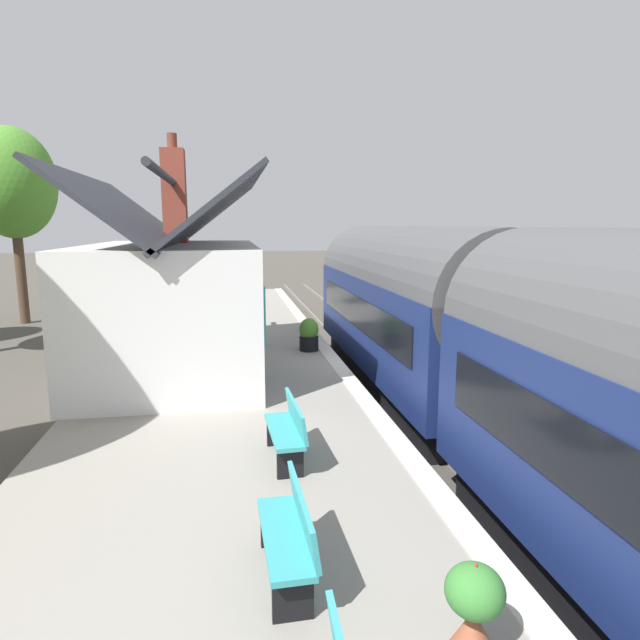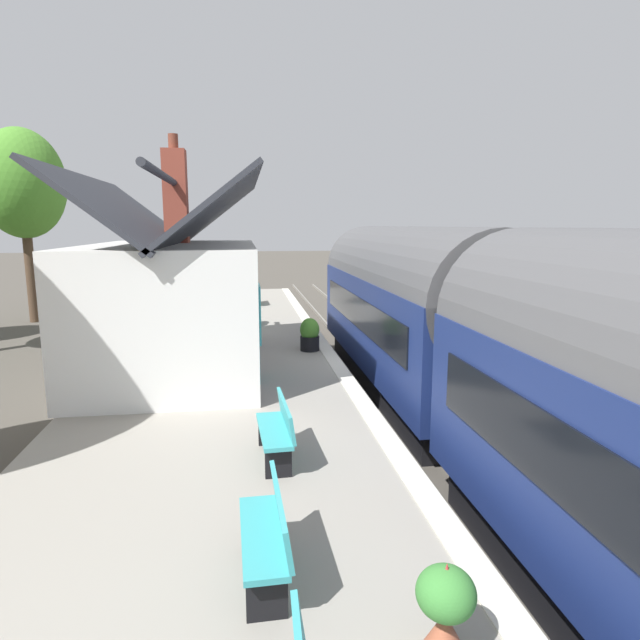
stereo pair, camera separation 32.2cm
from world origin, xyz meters
The scene contains 17 objects.
ground_plane centered at (0.00, 0.00, 0.00)m, with size 160.00×160.00×0.00m, color #4C473F.
platform centered at (0.00, 3.88, 0.50)m, with size 32.00×5.77×1.00m, color gray.
platform_edge_coping centered at (0.00, 1.18, 1.01)m, with size 32.00×0.36×0.02m, color beige.
rail_near centered at (0.00, -1.62, 0.07)m, with size 52.00×0.08×0.14m, color gray.
rail_far centered at (0.00, -0.18, 0.07)m, with size 52.00×0.08×0.14m, color gray.
train centered at (-3.95, -0.90, 2.22)m, with size 20.14×2.73×4.32m.
station_building centered at (0.20, 5.00, 2.60)m, with size 6.96×4.00×5.55m.
bench_by_lamp centered at (10.31, 2.95, 1.47)m, with size 1.41×0.48×0.88m.
bench_near_building centered at (-7.94, 3.22, 1.47)m, with size 1.41×0.47×0.88m.
bench_mid_platform centered at (-5.31, 2.95, 1.47)m, with size 1.42×0.50×0.88m.
planter_under_sign centered at (4.96, 5.07, 1.26)m, with size 0.71×0.32×0.56m.
planter_corner_building centered at (11.39, 3.24, 1.30)m, with size 0.88×0.32×0.64m.
planter_by_door centered at (-9.09, 1.90, 1.40)m, with size 0.47×0.47×0.80m.
planter_edge_far centered at (5.63, 3.01, 1.31)m, with size 0.74×0.32×0.65m.
planter_edge_near centered at (11.20, 4.76, 1.28)m, with size 0.95×0.32×0.59m.
planter_bench_left centered at (1.48, 1.65, 1.43)m, with size 0.52×0.52×0.89m.
tree_behind_building centered at (13.13, 12.88, 6.11)m, with size 3.71×3.61×8.54m.
Camera 1 is at (-12.59, 3.72, 4.35)m, focal length 30.12 mm.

